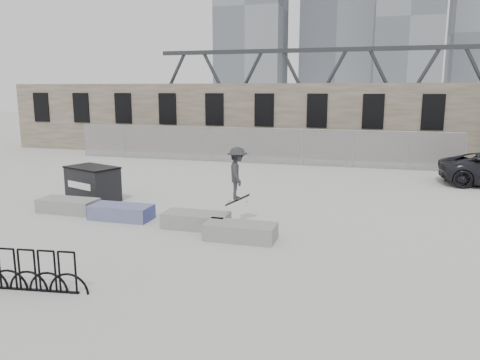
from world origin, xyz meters
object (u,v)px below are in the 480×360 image
planter_offset (240,231)px  dumpster (93,183)px  planter_far_left (68,205)px  skateboarder (237,173)px  planter_center_right (196,220)px  planter_center_left (121,212)px

planter_offset → dumpster: (-6.65, 3.01, 0.40)m
planter_far_left → planter_offset: same height
skateboarder → planter_center_right: bearing=83.6°
planter_center_left → dumpster: (-2.35, 2.04, 0.40)m
planter_offset → dumpster: size_ratio=0.87×
planter_center_left → skateboarder: size_ratio=1.11×
dumpster → planter_center_left: bearing=-19.8°
planter_offset → skateboarder: 1.81m
dumpster → skateboarder: bearing=3.5°
dumpster → planter_center_right: bearing=-3.3°
planter_far_left → skateboarder: (6.13, -0.24, 1.45)m
planter_center_left → planter_offset: 4.40m
planter_center_left → planter_far_left: bearing=172.5°
planter_offset → skateboarder: size_ratio=1.11×
planter_far_left → planter_center_left: (2.22, -0.29, 0.00)m
planter_center_right → dumpster: dumpster is taller
planter_center_left → planter_center_right: 2.69m
planter_offset → dumpster: dumpster is taller
planter_center_right → dumpster: size_ratio=0.87×
skateboarder → planter_offset: bearing=-179.4°
planter_far_left → dumpster: size_ratio=0.87×
planter_far_left → planter_center_right: bearing=-6.2°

